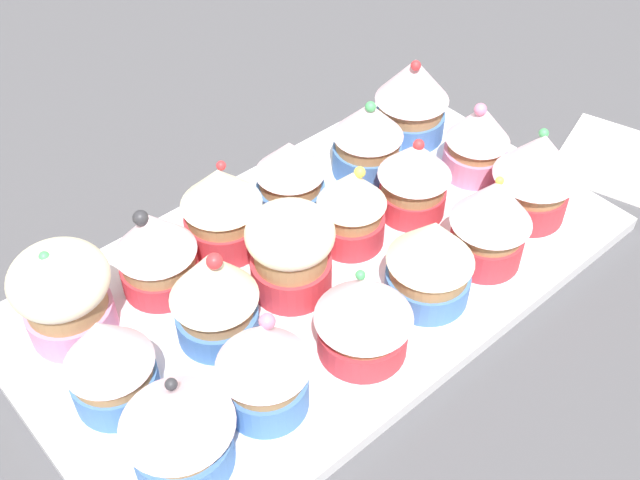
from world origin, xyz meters
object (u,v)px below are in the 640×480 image
cupcake_9 (289,249)px  cupcake_6 (477,139)px  cupcake_4 (156,250)px  cupcake_5 (63,293)px  cupcake_14 (430,260)px  baking_tray (320,274)px  cupcake_16 (264,364)px  cupcake_3 (222,207)px  cupcake_15 (364,313)px  cupcake_7 (418,179)px  cupcake_1 (368,138)px  cupcake_0 (412,97)px  cupcake_8 (352,207)px  cupcake_13 (491,220)px  cupcake_11 (109,361)px  cupcake_10 (217,298)px  cupcake_2 (290,177)px  cupcake_12 (536,173)px  cupcake_17 (178,427)px

cupcake_9 → cupcake_6: bearing=179.6°
cupcake_4 → cupcake_5: size_ratio=0.97×
cupcake_14 → cupcake_5: bearing=-33.8°
baking_tray → cupcake_16: cupcake_16 is taller
cupcake_3 → cupcake_6: cupcake_3 is taller
cupcake_15 → cupcake_4: bearing=-63.0°
cupcake_6 → cupcake_7: 7.61cm
cupcake_1 → cupcake_0: bearing=-169.9°
cupcake_3 → cupcake_9: (-0.94, 6.73, 0.07)cm
cupcake_8 → cupcake_3: bearing=-39.4°
baking_tray → cupcake_13: bearing=143.4°
cupcake_3 → cupcake_15: cupcake_3 is taller
cupcake_8 → cupcake_14: size_ratio=0.98×
cupcake_5 → cupcake_8: bearing=163.4°
baking_tray → cupcake_0: size_ratio=5.63×
cupcake_4 → cupcake_11: bearing=40.6°
cupcake_6 → cupcake_16: bearing=13.6°
cupcake_9 → cupcake_13: size_ratio=0.91×
cupcake_0 → cupcake_5: (33.75, 0.34, -0.17)cm
cupcake_7 → cupcake_11: (27.17, -0.37, 0.30)cm
cupcake_13 → baking_tray: bearing=-36.6°
cupcake_10 → cupcake_14: (-13.40, 6.68, -0.37)cm
cupcake_1 → cupcake_6: 9.10cm
cupcake_3 → cupcake_16: cupcake_16 is taller
cupcake_0 → cupcake_2: size_ratio=1.20×
cupcake_15 → cupcake_10: bearing=-47.2°
cupcake_12 → cupcake_16: 27.05cm
cupcake_3 → cupcake_17: bearing=46.2°
cupcake_9 → cupcake_15: (0.00, 7.68, -0.13)cm
cupcake_8 → cupcake_15: cupcake_15 is taller
cupcake_11 → cupcake_16: bearing=136.1°
cupcake_2 → cupcake_5: bearing=-0.9°
cupcake_10 → cupcake_15: cupcake_10 is taller
cupcake_16 → cupcake_9: bearing=-138.2°
cupcake_10 → cupcake_11: bearing=-2.7°
cupcake_8 → cupcake_4: bearing=-22.6°
cupcake_13 → cupcake_16: size_ratio=0.98×
cupcake_4 → cupcake_11: size_ratio=0.98×
cupcake_1 → cupcake_2: size_ratio=1.07×
cupcake_3 → cupcake_5: bearing=0.2°
cupcake_2 → cupcake_4: (12.46, 0.14, 0.22)cm
baking_tray → cupcake_0: (-16.98, -7.20, 4.64)cm
cupcake_2 → cupcake_14: (-1.43, 13.63, 0.29)cm
cupcake_17 → cupcake_6: bearing=-168.9°
baking_tray → cupcake_6: size_ratio=6.47×
cupcake_1 → cupcake_15: (13.37, 13.58, 0.17)cm
cupcake_10 → cupcake_17: size_ratio=1.12×
cupcake_0 → cupcake_14: (12.93, 14.28, -0.35)cm
cupcake_10 → cupcake_13: bearing=160.0°
cupcake_17 → cupcake_1: bearing=-155.0°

